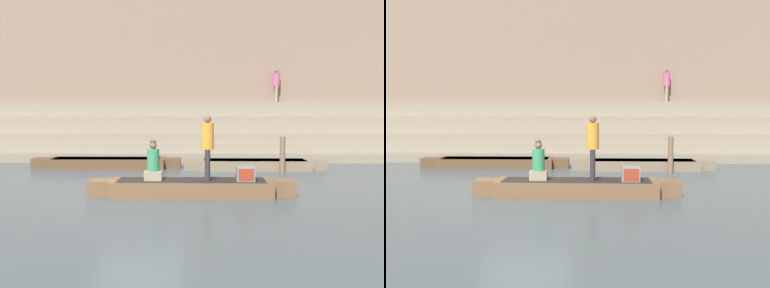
{
  "view_description": "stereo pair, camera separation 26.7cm",
  "coord_description": "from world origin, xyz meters",
  "views": [
    {
      "loc": [
        1.62,
        -12.41,
        2.44
      ],
      "look_at": [
        1.44,
        1.05,
        1.34
      ],
      "focal_mm": 42.0,
      "sensor_mm": 36.0,
      "label": 1
    },
    {
      "loc": [
        1.89,
        -12.41,
        2.44
      ],
      "look_at": [
        1.44,
        1.05,
        1.34
      ],
      "focal_mm": 42.0,
      "sensor_mm": 36.0,
      "label": 2
    }
  ],
  "objects": [
    {
      "name": "ground_plane",
      "position": [
        0.0,
        0.0,
        0.0
      ],
      "size": [
        120.0,
        120.0,
        0.0
      ],
      "primitive_type": "plane",
      "color": "#3D4C56"
    },
    {
      "name": "ghat_steps",
      "position": [
        0.0,
        10.47,
        0.98
      ],
      "size": [
        36.0,
        5.28,
        2.74
      ],
      "color": "gray",
      "rests_on": "ground"
    },
    {
      "name": "back_wall",
      "position": [
        0.0,
        12.95,
        4.19
      ],
      "size": [
        34.2,
        1.28,
        8.44
      ],
      "color": "#7F6B5B",
      "rests_on": "ground"
    },
    {
      "name": "rowboat_main",
      "position": [
        1.44,
        -0.15,
        0.23
      ],
      "size": [
        5.67,
        1.3,
        0.44
      ],
      "rotation": [
        0.0,
        0.0,
        0.05
      ],
      "color": "brown",
      "rests_on": "ground"
    },
    {
      "name": "person_standing",
      "position": [
        1.88,
        -0.21,
        1.47
      ],
      "size": [
        0.34,
        0.34,
        1.79
      ],
      "rotation": [
        0.0,
        0.0,
        0.02
      ],
      "color": "#28282D",
      "rests_on": "rowboat_main"
    },
    {
      "name": "person_rowing",
      "position": [
        0.39,
        -0.17,
        0.89
      ],
      "size": [
        0.48,
        0.38,
        1.12
      ],
      "rotation": [
        0.0,
        0.0,
        -0.15
      ],
      "color": "gray",
      "rests_on": "rowboat_main"
    },
    {
      "name": "tv_set",
      "position": [
        2.92,
        -0.3,
        0.64
      ],
      "size": [
        0.49,
        0.43,
        0.4
      ],
      "rotation": [
        0.0,
        0.0,
        -0.04
      ],
      "color": "slate",
      "rests_on": "rowboat_main"
    },
    {
      "name": "moored_boat_shore",
      "position": [
        -2.06,
        5.55,
        0.21
      ],
      "size": [
        5.99,
        1.15,
        0.39
      ],
      "rotation": [
        0.0,
        0.0,
        -0.01
      ],
      "color": "brown",
      "rests_on": "ground"
    },
    {
      "name": "moored_boat_distant",
      "position": [
        3.84,
        5.05,
        0.21
      ],
      "size": [
        5.49,
        1.15,
        0.39
      ],
      "rotation": [
        0.0,
        0.0,
        -0.09
      ],
      "color": "#756651",
      "rests_on": "ground"
    },
    {
      "name": "mooring_post",
      "position": [
        4.79,
        4.35,
        0.67
      ],
      "size": [
        0.2,
        0.2,
        1.35
      ],
      "primitive_type": "cylinder",
      "color": "brown",
      "rests_on": "ground"
    },
    {
      "name": "person_on_steps",
      "position": [
        5.84,
        11.98,
        3.75
      ],
      "size": [
        0.35,
        0.35,
        1.74
      ],
      "rotation": [
        0.0,
        0.0,
        6.15
      ],
      "color": "gray",
      "rests_on": "ghat_steps"
    }
  ]
}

